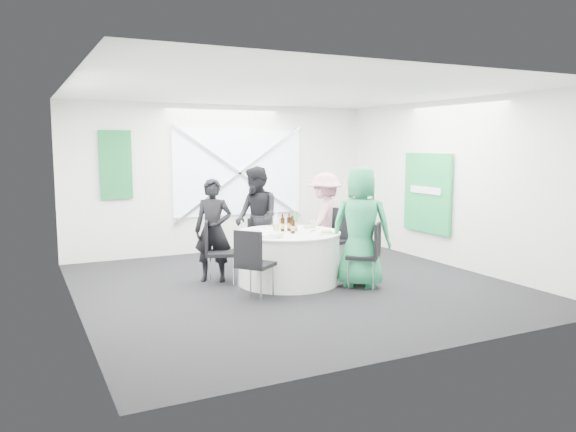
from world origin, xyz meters
name	(u,v)px	position (x,y,z in m)	size (l,w,h in m)	color
floor	(294,285)	(0.00, 0.00, 0.00)	(6.00, 6.00, 0.00)	black
ceiling	(294,91)	(0.00, 0.00, 2.80)	(6.00, 6.00, 0.00)	silver
wall_back	(224,179)	(0.00, 3.00, 1.40)	(6.00, 6.00, 0.00)	white
wall_front	(434,213)	(0.00, -3.00, 1.40)	(6.00, 6.00, 0.00)	white
wall_left	(72,199)	(-3.00, 0.00, 1.40)	(6.00, 6.00, 0.00)	white
wall_right	(454,184)	(3.00, 0.00, 1.40)	(6.00, 6.00, 0.00)	white
window_panel	(239,173)	(0.30, 2.96, 1.50)	(2.60, 0.03, 1.60)	white
window_brace_a	(240,173)	(0.30, 2.92, 1.50)	(0.05, 0.05, 3.16)	silver
window_brace_b	(240,173)	(0.30, 2.92, 1.50)	(0.05, 0.05, 3.16)	silver
green_banner	(116,165)	(-2.00, 2.95, 1.70)	(0.55, 0.04, 1.20)	#125C2D
green_sign	(427,193)	(2.94, 0.60, 1.20)	(0.05, 1.20, 1.40)	green
banquet_table	(288,257)	(0.00, 0.20, 0.38)	(1.56, 1.56, 0.76)	silver
chair_back	(261,240)	(-0.01, 1.22, 0.49)	(0.38, 0.39, 0.84)	black
chair_back_left	(215,247)	(-1.02, 0.57, 0.55)	(0.55, 0.55, 0.94)	black
chair_back_right	(334,234)	(0.99, 0.54, 0.60)	(0.60, 0.59, 1.03)	black
chair_front_right	(369,250)	(0.88, -0.64, 0.55)	(0.61, 0.61, 0.95)	black
chair_front_left	(252,259)	(-0.86, -0.48, 0.55)	(0.60, 0.60, 0.94)	black
person_man_back_left	(213,230)	(-0.97, 0.76, 0.78)	(0.57, 0.37, 1.55)	black
person_man_back	(257,218)	(-0.05, 1.28, 0.85)	(0.83, 0.45, 1.70)	black
person_woman_pink	(325,220)	(1.02, 0.88, 0.79)	(1.03, 0.48, 1.59)	#CD8497
person_woman_green	(361,227)	(0.82, -0.50, 0.88)	(0.86, 0.56, 1.75)	#268E58
plate_back	(277,226)	(0.08, 0.75, 0.77)	(0.27, 0.27, 0.01)	white
plate_back_left	(252,231)	(-0.47, 0.44, 0.77)	(0.28, 0.28, 0.01)	white
plate_back_right	(310,227)	(0.47, 0.38, 0.78)	(0.29, 0.29, 0.04)	white
plate_front_right	(326,233)	(0.44, -0.19, 0.78)	(0.25, 0.25, 0.04)	white
plate_front_left	(269,237)	(-0.46, -0.14, 0.77)	(0.28, 0.28, 0.01)	white
napkin	(276,235)	(-0.38, -0.20, 0.80)	(0.17, 0.11, 0.05)	silver
beer_bottle_a	(283,225)	(-0.04, 0.30, 0.86)	(0.06, 0.06, 0.27)	#331709
beer_bottle_b	(289,224)	(0.06, 0.30, 0.86)	(0.06, 0.06, 0.27)	#331709
beer_bottle_c	(292,225)	(0.07, 0.23, 0.85)	(0.06, 0.06, 0.24)	#331709
beer_bottle_d	(293,227)	(0.00, 0.04, 0.86)	(0.06, 0.06, 0.26)	#331709
green_water_bottle	(295,223)	(0.13, 0.23, 0.88)	(0.08, 0.08, 0.31)	green
clear_water_bottle	(277,225)	(-0.20, 0.17, 0.88)	(0.08, 0.08, 0.30)	white
wine_glass_a	(274,227)	(-0.34, -0.05, 0.88)	(0.07, 0.07, 0.17)	white
wine_glass_b	(311,224)	(0.30, 0.03, 0.88)	(0.07, 0.07, 0.17)	white
wine_glass_c	(314,222)	(0.41, 0.14, 0.88)	(0.07, 0.07, 0.17)	white
wine_glass_d	(279,221)	(0.01, 0.54, 0.88)	(0.07, 0.07, 0.17)	white
fork_a	(321,235)	(0.28, -0.30, 0.76)	(0.01, 0.15, 0.01)	silver
knife_a	(327,232)	(0.52, -0.05, 0.76)	(0.01, 0.15, 0.01)	silver
fork_b	(261,237)	(-0.53, -0.02, 0.76)	(0.01, 0.15, 0.01)	silver
knife_b	(287,238)	(-0.27, -0.31, 0.76)	(0.01, 0.15, 0.01)	silver
fork_c	(286,226)	(0.22, 0.73, 0.76)	(0.01, 0.15, 0.01)	silver
knife_c	(261,228)	(-0.20, 0.74, 0.76)	(0.01, 0.15, 0.01)	silver
fork_d	(252,230)	(-0.41, 0.60, 0.76)	(0.01, 0.15, 0.01)	silver
knife_d	(250,233)	(-0.57, 0.30, 0.76)	(0.01, 0.15, 0.01)	silver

